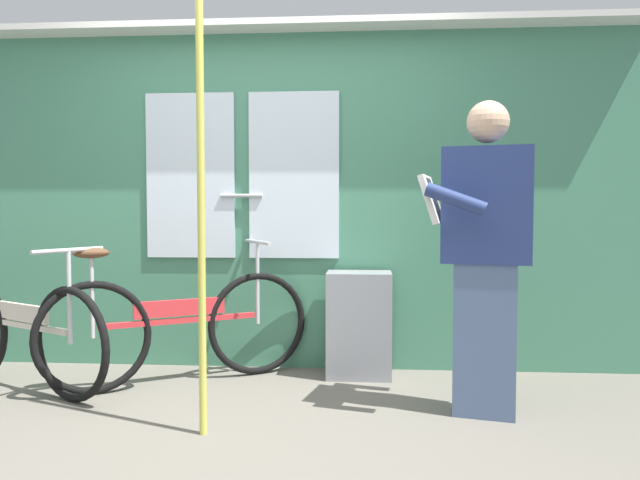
# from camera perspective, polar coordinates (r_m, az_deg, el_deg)

# --- Properties ---
(ground_plane) EXTENTS (5.86, 4.07, 0.04)m
(ground_plane) POSITION_cam_1_polar(r_m,az_deg,el_deg) (3.08, -8.04, -17.82)
(ground_plane) COLOR #666056
(train_door_wall) EXTENTS (4.86, 0.28, 2.27)m
(train_door_wall) POSITION_cam_1_polar(r_m,az_deg,el_deg) (4.09, -4.58, 4.55)
(train_door_wall) COLOR #427F60
(train_door_wall) RESTS_ON ground_plane
(bicycle_near_door) EXTENTS (1.46, 0.89, 0.87)m
(bicycle_near_door) POSITION_cam_1_polar(r_m,az_deg,el_deg) (3.82, -13.19, -7.93)
(bicycle_near_door) COLOR black
(bicycle_near_door) RESTS_ON ground_plane
(bicycle_leaning_behind) EXTENTS (1.43, 0.82, 0.86)m
(bicycle_leaning_behind) POSITION_cam_1_polar(r_m,az_deg,el_deg) (4.06, -26.47, -7.62)
(bicycle_leaning_behind) COLOR black
(bicycle_leaning_behind) RESTS_ON ground_plane
(passenger_reading_newspaper) EXTENTS (0.60, 0.53, 1.62)m
(passenger_reading_newspaper) POSITION_cam_1_polar(r_m,az_deg,el_deg) (3.22, 15.23, -1.01)
(passenger_reading_newspaper) COLOR slate
(passenger_reading_newspaper) RESTS_ON ground_plane
(trash_bin_by_wall) EXTENTS (0.41, 0.28, 0.67)m
(trash_bin_by_wall) POSITION_cam_1_polar(r_m,az_deg,el_deg) (3.90, 3.70, -7.94)
(trash_bin_by_wall) COLOR gray
(trash_bin_by_wall) RESTS_ON ground_plane
(handrail_pole) EXTENTS (0.04, 0.04, 2.23)m
(handrail_pole) POSITION_cam_1_polar(r_m,az_deg,el_deg) (2.88, -11.16, 3.79)
(handrail_pole) COLOR #C6C14C
(handrail_pole) RESTS_ON ground_plane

